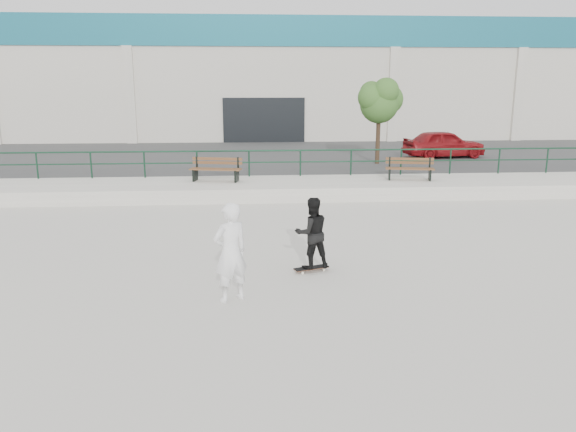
{
  "coord_description": "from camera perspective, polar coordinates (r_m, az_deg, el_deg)",
  "views": [
    {
      "loc": [
        -1.07,
        -10.88,
        4.02
      ],
      "look_at": [
        -0.13,
        2.0,
        0.97
      ],
      "focal_mm": 35.0,
      "sensor_mm": 36.0,
      "label": 1
    }
  ],
  "objects": [
    {
      "name": "commercial_building",
      "position": [
        42.89,
        -2.84,
        14.01
      ],
      "size": [
        44.2,
        16.33,
        8.0
      ],
      "color": "silver",
      "rests_on": "ground"
    },
    {
      "name": "bench_right",
      "position": [
        21.62,
        12.26,
        4.71
      ],
      "size": [
        1.86,
        0.88,
        0.82
      ],
      "rotation": [
        0.0,
        0.0,
        -0.21
      ],
      "color": "brown",
      "rests_on": "ledge"
    },
    {
      "name": "railing",
      "position": [
        21.89,
        -1.35,
        5.99
      ],
      "size": [
        28.0,
        0.06,
        1.03
      ],
      "color": "#143925",
      "rests_on": "ledge"
    },
    {
      "name": "bench_left",
      "position": [
        20.99,
        -7.32,
        4.72
      ],
      "size": [
        1.97,
        0.93,
        0.87
      ],
      "rotation": [
        0.0,
        0.0,
        -0.21
      ],
      "color": "brown",
      "rests_on": "ledge"
    },
    {
      "name": "red_car",
      "position": [
        28.6,
        15.54,
        7.09
      ],
      "size": [
        4.11,
        2.09,
        1.34
      ],
      "primitive_type": "imported",
      "rotation": [
        0.0,
        0.0,
        1.7
      ],
      "color": "maroon",
      "rests_on": "parking_strip"
    },
    {
      "name": "ledge",
      "position": [
        20.76,
        -1.16,
        2.82
      ],
      "size": [
        30.0,
        3.0,
        0.5
      ],
      "primitive_type": "cube",
      "color": "beige",
      "rests_on": "ground"
    },
    {
      "name": "tree",
      "position": [
        25.6,
        9.32,
        11.59
      ],
      "size": [
        2.13,
        1.89,
        3.79
      ],
      "color": "#3F2C1F",
      "rests_on": "parking_strip"
    },
    {
      "name": "ground",
      "position": [
        11.65,
        1.37,
        -6.9
      ],
      "size": [
        120.0,
        120.0,
        0.0
      ],
      "primitive_type": "plane",
      "color": "beige",
      "rests_on": "ground"
    },
    {
      "name": "standing_skater",
      "position": [
        12.15,
        2.43,
        -1.72
      ],
      "size": [
        0.87,
        0.74,
        1.56
      ],
      "primitive_type": "imported",
      "rotation": [
        0.0,
        0.0,
        3.36
      ],
      "color": "black",
      "rests_on": "skateboard"
    },
    {
      "name": "skateboard",
      "position": [
        12.39,
        2.39,
        -5.31
      ],
      "size": [
        0.8,
        0.45,
        0.09
      ],
      "rotation": [
        0.0,
        0.0,
        0.35
      ],
      "color": "black",
      "rests_on": "ground"
    },
    {
      "name": "seated_skater",
      "position": [
        10.55,
        -5.86,
        -3.69
      ],
      "size": [
        0.83,
        0.75,
        1.91
      ],
      "primitive_type": "imported",
      "rotation": [
        0.0,
        0.0,
        3.67
      ],
      "color": "white",
      "rests_on": "ground"
    },
    {
      "name": "parking_strip",
      "position": [
        29.15,
        -2.06,
        5.85
      ],
      "size": [
        60.0,
        14.0,
        0.5
      ],
      "primitive_type": "cube",
      "color": "#3E3E3E",
      "rests_on": "ground"
    }
  ]
}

